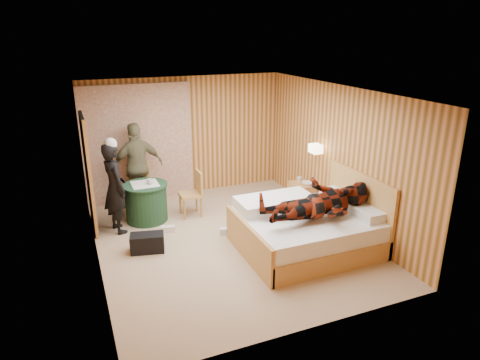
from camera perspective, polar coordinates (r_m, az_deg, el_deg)
name	(u,v)px	position (r m, az deg, el deg)	size (l,w,h in m)	color
floor	(228,240)	(7.34, -1.56, -8.01)	(4.20, 5.00, 0.01)	tan
ceiling	(227,92)	(6.58, -1.76, 11.71)	(4.20, 5.00, 0.01)	silver
wall_back	(186,137)	(9.16, -7.26, 5.77)	(4.20, 0.02, 2.50)	#E59258
wall_left	(90,188)	(6.46, -19.33, -0.96)	(0.02, 5.00, 2.50)	#E59258
wall_right	(338,156)	(7.82, 12.90, 3.09)	(0.02, 5.00, 2.50)	#E59258
curtain	(139,144)	(8.90, -13.35, 4.67)	(2.20, 0.08, 2.40)	beige
doorway	(88,174)	(7.87, -19.58, 0.81)	(0.06, 0.90, 2.05)	black
wall_lamp	(316,149)	(8.07, 10.08, 4.15)	(0.26, 0.24, 0.16)	gold
bed	(309,228)	(7.06, 9.13, -6.39)	(2.16, 1.70, 1.17)	#DBAD59
nightstand	(302,195)	(8.64, 8.24, -1.98)	(0.38, 0.52, 0.50)	#DBAD59
round_table	(146,202)	(8.12, -12.40, -2.88)	(0.82, 0.82, 0.72)	#214827
chair_far	(140,182)	(8.67, -13.23, -0.28)	(0.46, 0.46, 0.93)	#DBAD59
chair_near	(194,190)	(8.16, -6.15, -1.33)	(0.41, 0.41, 0.88)	#DBAD59
duffel_bag	(147,243)	(7.09, -12.26, -8.19)	(0.53, 0.28, 0.30)	black
sneaker_left	(168,229)	(7.70, -9.60, -6.47)	(0.25, 0.10, 0.11)	silver
sneaker_right	(228,231)	(7.51, -1.62, -6.83)	(0.27, 0.11, 0.12)	silver
woman_standing	(115,188)	(7.67, -16.35, -1.03)	(0.59, 0.39, 1.61)	black
man_at_table	(138,166)	(8.60, -13.48, 1.81)	(1.01, 0.42, 1.72)	#706C4B
man_on_bed	(321,194)	(6.63, 10.70, -1.84)	(1.77, 0.67, 0.86)	#641909
book_lower	(304,184)	(8.52, 8.49, -0.50)	(0.17, 0.22, 0.02)	silver
book_upper	(304,183)	(8.51, 8.49, -0.38)	(0.16, 0.22, 0.02)	silver
cup_nightstand	(299,179)	(8.65, 7.89, 0.09)	(0.10, 0.10, 0.09)	silver
cup_table	(151,181)	(7.95, -11.84, -0.18)	(0.12, 0.12, 0.10)	silver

